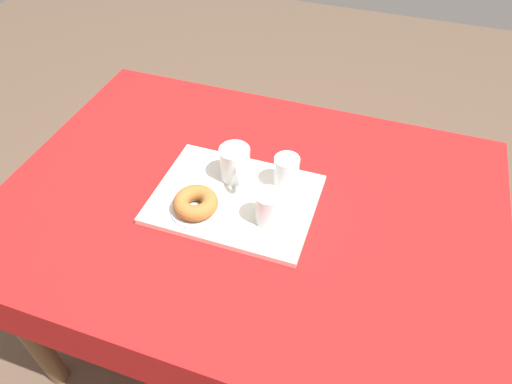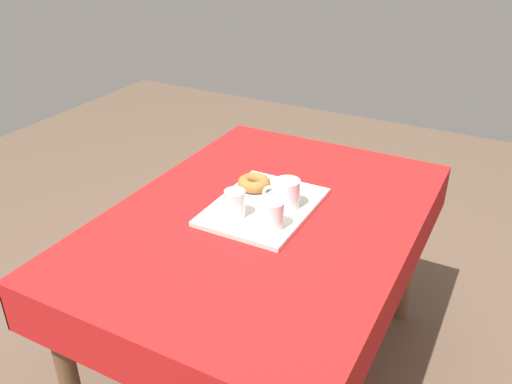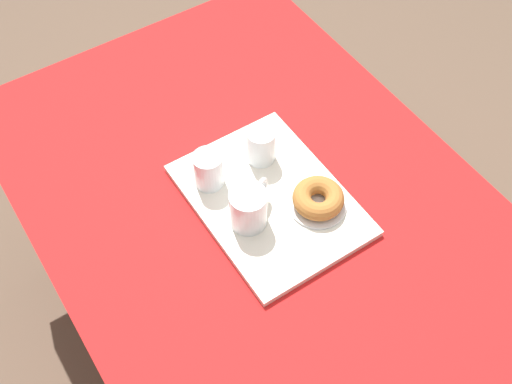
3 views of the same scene
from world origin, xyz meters
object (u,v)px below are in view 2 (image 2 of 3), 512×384
object	(u,v)px
tea_mug_left	(287,194)
water_glass_near	(273,216)
water_glass_far	(235,205)
donut_plate_left	(254,189)
serving_tray	(264,207)
sugar_donut_left	(254,183)
dining_table	(264,238)

from	to	relation	value
tea_mug_left	water_glass_near	bearing A→B (deg)	-172.44
water_glass_far	water_glass_near	bearing A→B (deg)	-91.95
water_glass_far	donut_plate_left	distance (m)	0.19
water_glass_near	serving_tray	bearing A→B (deg)	38.77
tea_mug_left	water_glass_near	world-z (taller)	tea_mug_left
water_glass_far	sugar_donut_left	xyz separation A→B (m)	(0.19, 0.03, -0.01)
serving_tray	sugar_donut_left	distance (m)	0.12
serving_tray	donut_plate_left	distance (m)	0.11
donut_plate_left	water_glass_near	bearing A→B (deg)	-138.39
water_glass_far	donut_plate_left	world-z (taller)	water_glass_far
dining_table	donut_plate_left	size ratio (longest dim) A/B	10.15
tea_mug_left	donut_plate_left	xyz separation A→B (m)	(0.05, 0.15, -0.04)
water_glass_far	sugar_donut_left	size ratio (longest dim) A/B	0.78
serving_tray	tea_mug_left	size ratio (longest dim) A/B	3.60
water_glass_far	tea_mug_left	bearing A→B (deg)	-41.87
dining_table	water_glass_near	world-z (taller)	water_glass_near
water_glass_far	donut_plate_left	bearing A→B (deg)	9.15
tea_mug_left	donut_plate_left	world-z (taller)	tea_mug_left
tea_mug_left	water_glass_far	world-z (taller)	tea_mug_left
serving_tray	donut_plate_left	bearing A→B (deg)	45.43
water_glass_near	donut_plate_left	world-z (taller)	water_glass_near
dining_table	donut_plate_left	bearing A→B (deg)	41.97
donut_plate_left	tea_mug_left	bearing A→B (deg)	-108.72
dining_table	serving_tray	xyz separation A→B (m)	(0.03, 0.02, 0.10)
serving_tray	sugar_donut_left	xyz separation A→B (m)	(0.08, 0.08, 0.04)
water_glass_near	donut_plate_left	size ratio (longest dim) A/B	0.69
serving_tray	water_glass_near	world-z (taller)	water_glass_near
tea_mug_left	sugar_donut_left	world-z (taller)	tea_mug_left
tea_mug_left	water_glass_far	bearing A→B (deg)	138.13
tea_mug_left	donut_plate_left	bearing A→B (deg)	71.28
dining_table	donut_plate_left	distance (m)	0.19
tea_mug_left	donut_plate_left	distance (m)	0.17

